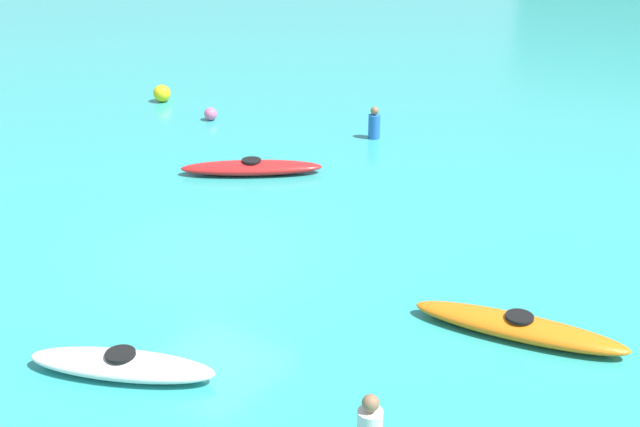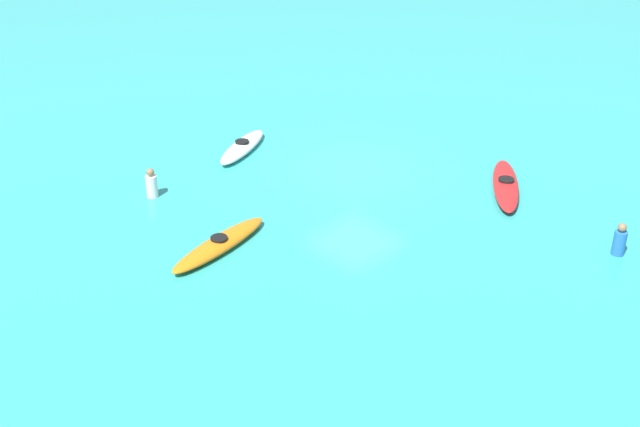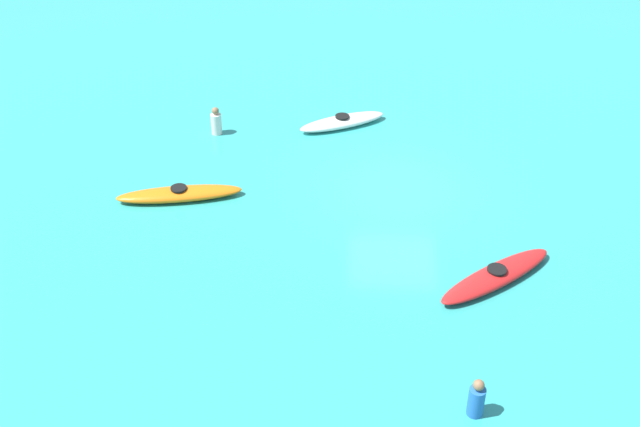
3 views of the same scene
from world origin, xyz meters
The scene contains 7 objects.
ground_plane centered at (0.00, 0.00, 0.00)m, with size 600.00×600.00×0.00m, color teal.
kayak_white centered at (1.62, -3.52, 0.16)m, with size 2.82×1.84×0.37m.
kayak_red centered at (-2.19, 3.83, 0.16)m, with size 3.08×2.65×0.37m.
kayak_orange centered at (5.84, 0.81, 0.16)m, with size 3.41×1.31×0.37m.
buoy_yellow centered at (-8.62, 7.07, 0.27)m, with size 0.54×0.54×0.54m, color yellow.
buoy_pink centered at (-6.03, 6.50, 0.19)m, with size 0.37×0.37×0.37m, color pink.
person_by_kayaks centered at (-1.30, 7.87, 0.39)m, with size 0.45×0.45×0.88m.
Camera 1 is at (9.56, -9.60, 6.73)m, focal length 44.54 mm.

